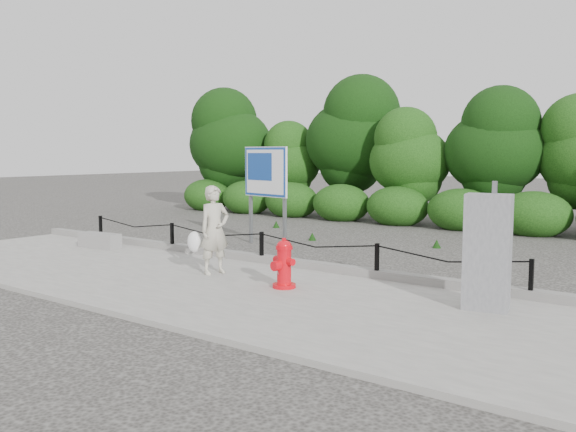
{
  "coord_description": "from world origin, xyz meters",
  "views": [
    {
      "loc": [
        7.32,
        -9.02,
        2.21
      ],
      "look_at": [
        0.49,
        0.2,
        1.0
      ],
      "focal_mm": 38.0,
      "sensor_mm": 36.0,
      "label": 1
    }
  ],
  "objects_px": {
    "fire_hydrant": "(284,264)",
    "advertising_sign": "(266,176)",
    "utility_cabinet": "(487,252)",
    "pedestrian": "(213,231)",
    "concrete_block": "(100,240)"
  },
  "relations": [
    {
      "from": "pedestrian",
      "to": "utility_cabinet",
      "type": "relative_size",
      "value": 0.89
    },
    {
      "from": "utility_cabinet",
      "to": "advertising_sign",
      "type": "xyz_separation_m",
      "value": [
        -6.25,
        3.04,
        0.78
      ]
    },
    {
      "from": "fire_hydrant",
      "to": "utility_cabinet",
      "type": "bearing_deg",
      "value": 21.24
    },
    {
      "from": "concrete_block",
      "to": "advertising_sign",
      "type": "distance_m",
      "value": 4.02
    },
    {
      "from": "fire_hydrant",
      "to": "concrete_block",
      "type": "xyz_separation_m",
      "value": [
        -5.75,
        0.8,
        -0.21
      ]
    },
    {
      "from": "fire_hydrant",
      "to": "pedestrian",
      "type": "relative_size",
      "value": 0.51
    },
    {
      "from": "concrete_block",
      "to": "advertising_sign",
      "type": "xyz_separation_m",
      "value": [
        2.5,
        2.82,
        1.4
      ]
    },
    {
      "from": "utility_cabinet",
      "to": "advertising_sign",
      "type": "distance_m",
      "value": 6.99
    },
    {
      "from": "pedestrian",
      "to": "concrete_block",
      "type": "height_order",
      "value": "pedestrian"
    },
    {
      "from": "fire_hydrant",
      "to": "advertising_sign",
      "type": "distance_m",
      "value": 5.0
    },
    {
      "from": "fire_hydrant",
      "to": "utility_cabinet",
      "type": "height_order",
      "value": "utility_cabinet"
    },
    {
      "from": "pedestrian",
      "to": "advertising_sign",
      "type": "xyz_separation_m",
      "value": [
        -1.58,
        3.44,
        0.8
      ]
    },
    {
      "from": "concrete_block",
      "to": "pedestrian",
      "type": "bearing_deg",
      "value": -8.72
    },
    {
      "from": "pedestrian",
      "to": "concrete_block",
      "type": "bearing_deg",
      "value": 97.43
    },
    {
      "from": "pedestrian",
      "to": "utility_cabinet",
      "type": "distance_m",
      "value": 4.69
    }
  ]
}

